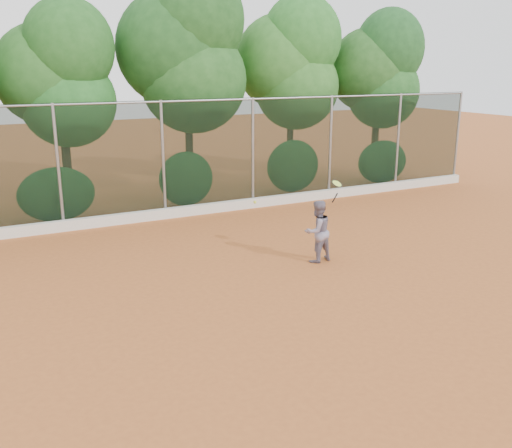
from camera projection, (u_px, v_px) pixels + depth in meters
name	position (u px, v px, depth m)	size (l,w,h in m)	color
ground	(279.00, 296.00, 11.44)	(80.00, 80.00, 0.00)	#B05C29
concrete_curb	(167.00, 213.00, 17.23)	(24.00, 0.20, 0.30)	silver
tennis_player	(317.00, 231.00, 13.27)	(0.71, 0.56, 1.47)	slate
chainlink_fence	(163.00, 156.00, 16.92)	(24.09, 0.09, 3.50)	black
foliage_backdrop	(122.00, 67.00, 17.69)	(23.70, 3.63, 7.55)	#48341B
tennis_racket	(337.00, 185.00, 13.14)	(0.32, 0.30, 0.55)	black
tennis_ball_in_flight	(255.00, 202.00, 12.74)	(0.07, 0.07, 0.07)	#D3E333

